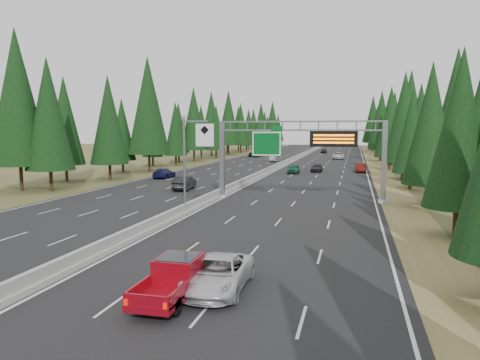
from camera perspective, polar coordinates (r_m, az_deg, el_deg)
name	(u,v)px	position (r m, az deg, el deg)	size (l,w,h in m)	color
road	(283,165)	(92.10, 5.32, 1.78)	(32.00, 260.00, 0.08)	black
shoulder_right	(378,167)	(91.22, 16.45, 1.50)	(3.60, 260.00, 0.06)	olive
shoulder_left	(197,164)	(96.33, -5.22, 1.96)	(3.60, 260.00, 0.06)	#424520
median_barrier	(283,164)	(92.08, 5.32, 2.01)	(0.70, 260.00, 0.85)	gray
sign_gantry	(306,148)	(45.99, 8.11, 3.93)	(16.75, 0.98, 7.80)	slate
hov_sign_pole	(191,158)	(38.12, -6.00, 2.69)	(2.80, 0.50, 8.00)	slate
tree_row_right	(407,117)	(85.99, 19.66, 7.27)	(12.05, 243.08, 18.87)	black
tree_row_left	(155,117)	(86.90, -10.28, 7.56)	(12.05, 245.14, 18.96)	black
silver_minivan	(218,274)	(20.61, -2.66, -11.34)	(2.40, 5.20, 1.45)	silver
red_pickup	(175,276)	(19.92, -7.90, -11.49)	(1.78, 4.98, 1.62)	black
car_ahead_green	(294,169)	(75.08, 6.56, 1.39)	(1.78, 4.41, 1.50)	#125034
car_ahead_dkred	(361,168)	(78.93, 14.48, 1.45)	(1.55, 4.44, 1.46)	#5C110D
car_ahead_dkgrey	(317,168)	(78.19, 9.34, 1.45)	(1.79, 4.40, 1.28)	black
car_ahead_white	(338,156)	(113.60, 11.91, 2.92)	(2.68, 5.80, 1.61)	silver
car_ahead_far	(324,151)	(141.54, 10.19, 3.51)	(1.59, 3.96, 1.35)	black
car_onc_near	(184,183)	(54.57, -6.79, -0.34)	(1.70, 4.88, 1.61)	black
car_onc_blue	(164,173)	(68.25, -9.24, 0.82)	(1.93, 4.75, 1.38)	#15184C
car_onc_white	(273,158)	(102.49, 3.99, 2.68)	(1.80, 4.47, 1.52)	silver
car_onc_far	(256,154)	(120.78, 1.92, 3.21)	(2.55, 5.53, 1.54)	black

